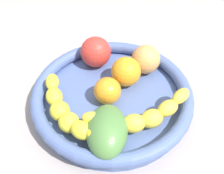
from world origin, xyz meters
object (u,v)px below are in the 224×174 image
object	(u,v)px
orange_mid_left	(126,72)
banana_draped_right	(67,113)
orange_front	(107,91)
tomato_red	(96,52)
fruit_bowl	(112,95)
banana_draped_left	(142,116)
mango_green	(107,131)
peach_blush	(146,59)

from	to	relation	value
orange_mid_left	banana_draped_right	bearing A→B (deg)	-57.20
banana_draped_right	orange_front	distance (cm)	9.70
banana_draped_right	tomato_red	xyz separation A→B (cm)	(-16.71, 8.13, 0.62)
fruit_bowl	orange_mid_left	xyz separation A→B (cm)	(-3.70, 3.92, 2.98)
fruit_bowl	orange_front	world-z (taller)	orange_front
banana_draped_left	orange_mid_left	bearing A→B (deg)	-179.63
orange_mid_left	mango_green	bearing A→B (deg)	-25.94
orange_mid_left	peach_blush	xyz separation A→B (cm)	(-3.17, 5.51, 0.05)
peach_blush	fruit_bowl	bearing A→B (deg)	-53.95
fruit_bowl	orange_front	size ratio (longest dim) A/B	5.98
fruit_bowl	tomato_red	xyz separation A→B (cm)	(-11.56, -1.68, 3.32)
banana_draped_left	orange_mid_left	world-z (taller)	orange_mid_left
banana_draped_right	orange_mid_left	world-z (taller)	orange_mid_left
banana_draped_left	peach_blush	xyz separation A→B (cm)	(-15.52, 5.43, 0.31)
mango_green	tomato_red	bearing A→B (deg)	176.50
banana_draped_left	peach_blush	size ratio (longest dim) A/B	3.35
orange_front	mango_green	world-z (taller)	mango_green
banana_draped_right	peach_blush	xyz separation A→B (cm)	(-12.02, 19.25, 0.32)
fruit_bowl	banana_draped_right	xyz separation A→B (cm)	(5.15, -9.81, 2.70)
banana_draped_left	orange_mid_left	xyz separation A→B (cm)	(-12.35, -0.08, 0.26)
banana_draped_left	orange_front	size ratio (longest dim) A/B	3.93
orange_front	peach_blush	xyz separation A→B (cm)	(-7.68, 10.57, 0.50)
orange_mid_left	peach_blush	size ratio (longest dim) A/B	0.99
banana_draped_left	mango_green	bearing A→B (deg)	-74.39
orange_front	mango_green	xyz separation A→B (cm)	(9.81, -1.90, 0.23)
peach_blush	tomato_red	distance (cm)	12.07
banana_draped_right	mango_green	world-z (taller)	mango_green
tomato_red	banana_draped_left	bearing A→B (deg)	15.71
peach_blush	orange_mid_left	bearing A→B (deg)	-60.12
fruit_bowl	peach_blush	distance (cm)	12.06
orange_front	banana_draped_right	bearing A→B (deg)	-63.43
fruit_bowl	mango_green	distance (cm)	11.39
banana_draped_right	mango_green	size ratio (longest dim) A/B	1.74
orange_front	peach_blush	world-z (taller)	peach_blush
fruit_bowl	orange_front	xyz separation A→B (cm)	(0.81, -1.14, 2.52)
banana_draped_right	mango_green	bearing A→B (deg)	51.05
tomato_red	fruit_bowl	bearing A→B (deg)	8.29
banana_draped_left	banana_draped_right	world-z (taller)	same
fruit_bowl	orange_mid_left	size ratio (longest dim) A/B	5.17
orange_front	fruit_bowl	bearing A→B (deg)	125.50
orange_mid_left	tomato_red	distance (cm)	9.66
orange_mid_left	orange_front	bearing A→B (deg)	-48.28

